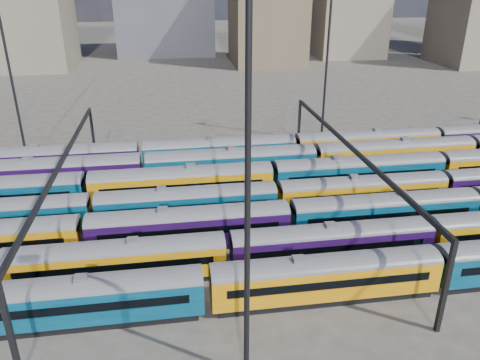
{
  "coord_description": "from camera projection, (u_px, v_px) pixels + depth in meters",
  "views": [
    {
      "loc": [
        -9.02,
        -45.36,
        24.76
      ],
      "look_at": [
        -1.48,
        3.71,
        3.0
      ],
      "focal_mm": 35.0,
      "sensor_mm": 36.0,
      "label": 1
    }
  ],
  "objects": [
    {
      "name": "ground",
      "position": [
        258.0,
        217.0,
        52.26
      ],
      "size": [
        500.0,
        500.0,
        0.0
      ],
      "primitive_type": "plane",
      "color": "#3F3A35",
      "rests_on": "ground"
    },
    {
      "name": "rake_0",
      "position": [
        326.0,
        273.0,
        38.05
      ],
      "size": [
        96.73,
        2.84,
        4.76
      ],
      "color": "black",
      "rests_on": "ground"
    },
    {
      "name": "rake_1",
      "position": [
        332.0,
        240.0,
        42.9
      ],
      "size": [
        134.56,
        2.81,
        4.72
      ],
      "color": "black",
      "rests_on": "ground"
    },
    {
      "name": "rake_2",
      "position": [
        190.0,
        223.0,
        45.61
      ],
      "size": [
        100.08,
        2.93,
        4.93
      ],
      "color": "black",
      "rests_on": "ground"
    },
    {
      "name": "rake_3",
      "position": [
        362.0,
        189.0,
        52.91
      ],
      "size": [
        98.21,
        2.88,
        4.84
      ],
      "color": "black",
      "rests_on": "ground"
    },
    {
      "name": "rake_4",
      "position": [
        273.0,
        175.0,
        56.04
      ],
      "size": [
        129.24,
        3.15,
        5.31
      ],
      "color": "black",
      "rests_on": "ground"
    },
    {
      "name": "rake_5",
      "position": [
        315.0,
        157.0,
        61.48
      ],
      "size": [
        132.66,
        3.23,
        5.46
      ],
      "color": "black",
      "rests_on": "ground"
    },
    {
      "name": "rake_6",
      "position": [
        295.0,
        146.0,
        65.86
      ],
      "size": [
        127.98,
        3.12,
        5.26
      ],
      "color": "black",
      "rests_on": "ground"
    },
    {
      "name": "gantry_1",
      "position": [
        63.0,
        171.0,
        46.75
      ],
      "size": [
        0.35,
        40.35,
        8.03
      ],
      "color": "black",
      "rests_on": "ground"
    },
    {
      "name": "gantry_2",
      "position": [
        349.0,
        155.0,
        50.93
      ],
      "size": [
        0.35,
        40.35,
        8.03
      ],
      "color": "black",
      "rests_on": "ground"
    },
    {
      "name": "mast_1",
      "position": [
        8.0,
        64.0,
        62.39
      ],
      "size": [
        1.4,
        0.5,
        25.6
      ],
      "color": "black",
      "rests_on": "ground"
    },
    {
      "name": "mast_2",
      "position": [
        248.0,
        187.0,
        26.04
      ],
      "size": [
        1.4,
        0.5,
        25.6
      ],
      "color": "black",
      "rests_on": "ground"
    },
    {
      "name": "mast_3",
      "position": [
        327.0,
        53.0,
        70.47
      ],
      "size": [
        1.4,
        0.5,
        25.6
      ],
      "color": "black",
      "rests_on": "ground"
    }
  ]
}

